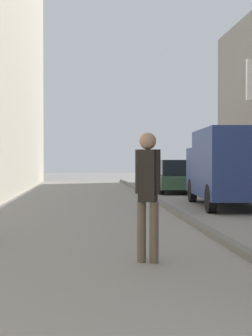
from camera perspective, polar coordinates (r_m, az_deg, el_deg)
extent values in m
plane|color=gray|center=(13.16, -0.98, -5.45)|extent=(80.00, 80.00, 0.00)
cube|color=#615F5B|center=(13.36, 5.83, -5.10)|extent=(0.16, 40.00, 0.12)
cylinder|color=brown|center=(7.12, 3.27, -7.44)|extent=(0.13, 0.13, 0.88)
cylinder|color=brown|center=(7.16, 1.80, -7.39)|extent=(0.13, 0.13, 0.88)
cube|color=black|center=(7.07, 2.54, -0.88)|extent=(0.30, 0.28, 0.75)
cylinder|color=black|center=(7.03, 3.59, -0.43)|extent=(0.10, 0.10, 0.64)
cylinder|color=black|center=(7.10, 1.49, -0.42)|extent=(0.10, 0.10, 0.64)
sphere|color=#9E755B|center=(7.07, 2.54, 3.14)|extent=(0.24, 0.24, 0.24)
cube|color=navy|center=(15.02, 12.56, 0.53)|extent=(2.33, 3.76, 2.04)
cube|color=navy|center=(17.48, 10.67, -0.23)|extent=(2.17, 1.55, 1.53)
cube|color=black|center=(17.96, 10.36, 0.88)|extent=(1.74, 0.17, 0.67)
cylinder|color=black|center=(17.21, 7.68, -2.59)|extent=(0.28, 0.81, 0.80)
cylinder|color=black|center=(17.59, 13.75, -2.53)|extent=(0.28, 0.81, 0.80)
cylinder|color=black|center=(13.79, 9.79, -3.50)|extent=(0.28, 0.81, 0.80)
cube|color=#335138|center=(22.17, 5.82, -1.52)|extent=(1.99, 4.28, 0.55)
cube|color=black|center=(22.15, 5.82, 0.07)|extent=(1.63, 2.59, 0.68)
cylinder|color=black|center=(23.50, 3.35, -1.80)|extent=(0.23, 0.65, 0.64)
cylinder|color=black|center=(23.71, 7.30, -1.78)|extent=(0.23, 0.65, 0.64)
cylinder|color=black|center=(20.66, 4.12, -2.19)|extent=(0.23, 0.65, 0.64)
cylinder|color=black|center=(20.90, 8.59, -2.16)|extent=(0.23, 0.65, 0.64)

